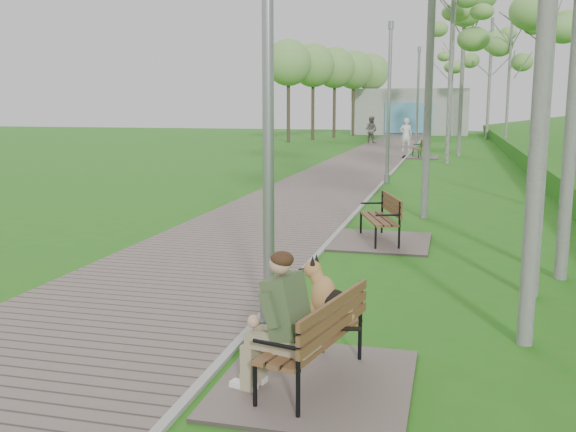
# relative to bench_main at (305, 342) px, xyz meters

# --- Properties ---
(ground) EXTENTS (120.00, 120.00, 0.00)m
(ground) POSITION_rel_bench_main_xyz_m (-0.96, 2.53, -0.44)
(ground) COLOR #246F17
(ground) RESTS_ON ground
(walkway) EXTENTS (3.50, 67.00, 0.04)m
(walkway) POSITION_rel_bench_main_xyz_m (-2.71, 24.03, -0.42)
(walkway) COLOR #71605B
(walkway) RESTS_ON ground
(kerb) EXTENTS (0.10, 67.00, 0.05)m
(kerb) POSITION_rel_bench_main_xyz_m (-0.96, 24.03, -0.41)
(kerb) COLOR #999993
(kerb) RESTS_ON ground
(building_north) EXTENTS (10.00, 5.20, 4.00)m
(building_north) POSITION_rel_bench_main_xyz_m (-2.46, 53.51, 1.56)
(building_north) COLOR #9E9E99
(building_north) RESTS_ON ground
(bench_main) EXTENTS (1.80, 2.00, 1.57)m
(bench_main) POSITION_rel_bench_main_xyz_m (0.00, 0.00, 0.00)
(bench_main) COLOR #71605B
(bench_main) RESTS_ON ground
(bench_second) EXTENTS (1.86, 2.06, 1.14)m
(bench_second) POSITION_rel_bench_main_xyz_m (-0.04, 6.62, -0.23)
(bench_second) COLOR #71605B
(bench_second) RESTS_ON ground
(bench_third) EXTENTS (1.76, 1.95, 1.08)m
(bench_third) POSITION_rel_bench_main_xyz_m (-0.28, 27.27, -0.24)
(bench_third) COLOR #71605B
(bench_third) RESTS_ON ground
(lamp_post_near) EXTENTS (0.22, 0.22, 5.75)m
(lamp_post_near) POSITION_rel_bench_main_xyz_m (-0.79, 1.52, 2.25)
(lamp_post_near) COLOR gray
(lamp_post_near) RESTS_ON ground
(lamp_post_second) EXTENTS (0.21, 0.21, 5.32)m
(lamp_post_second) POSITION_rel_bench_main_xyz_m (-0.84, 16.22, 2.04)
(lamp_post_second) COLOR gray
(lamp_post_second) RESTS_ON ground
(lamp_post_third) EXTENTS (0.22, 0.22, 5.73)m
(lamp_post_third) POSITION_rel_bench_main_xyz_m (-0.67, 30.88, 2.24)
(lamp_post_third) COLOR gray
(lamp_post_third) RESTS_ON ground
(lamp_post_far) EXTENTS (0.18, 0.18, 4.77)m
(lamp_post_far) POSITION_rel_bench_main_xyz_m (-0.56, 43.96, 1.79)
(lamp_post_far) COLOR gray
(lamp_post_far) RESTS_ON ground
(pedestrian_near) EXTENTS (0.73, 0.52, 1.90)m
(pedestrian_near) POSITION_rel_bench_main_xyz_m (-1.26, 31.04, 0.51)
(pedestrian_near) COLOR white
(pedestrian_near) RESTS_ON ground
(pedestrian_far) EXTENTS (1.10, 1.00, 1.84)m
(pedestrian_far) POSITION_rel_bench_main_xyz_m (-4.16, 38.73, 0.48)
(pedestrian_far) COLOR slate
(pedestrian_far) RESTS_ON ground
(birch_mid_b) EXTENTS (2.54, 2.54, 8.11)m
(birch_mid_b) POSITION_rel_bench_main_xyz_m (4.81, 22.34, 5.93)
(birch_mid_b) COLOR silver
(birch_mid_b) RESTS_ON ground
(birch_mid_c) EXTENTS (2.51, 2.51, 8.50)m
(birch_mid_c) POSITION_rel_bench_main_xyz_m (1.06, 24.22, 6.24)
(birch_mid_c) COLOR silver
(birch_mid_c) RESTS_ON ground
(birch_far_c) EXTENTS (2.29, 2.29, 7.75)m
(birch_far_c) POSITION_rel_bench_main_xyz_m (4.16, 32.48, 5.65)
(birch_far_c) COLOR silver
(birch_far_c) RESTS_ON ground
(birch_distant_a) EXTENTS (2.37, 2.37, 8.33)m
(birch_distant_a) POSITION_rel_bench_main_xyz_m (1.09, 42.98, 6.10)
(birch_distant_a) COLOR silver
(birch_distant_a) RESTS_ON ground
(birch_distant_b) EXTENTS (2.98, 2.98, 9.32)m
(birch_distant_b) POSITION_rel_bench_main_xyz_m (3.79, 45.63, 6.88)
(birch_distant_b) COLOR silver
(birch_distant_b) RESTS_ON ground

